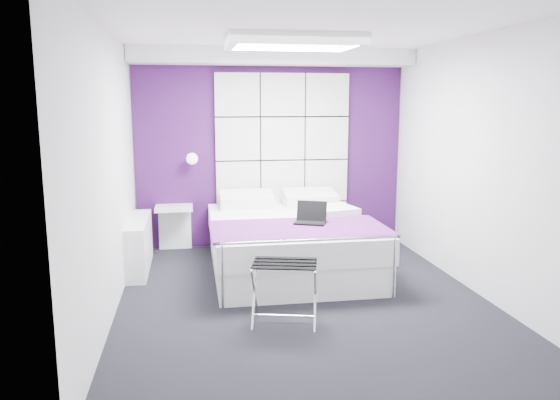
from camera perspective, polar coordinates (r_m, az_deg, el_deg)
name	(u,v)px	position (r m, az deg, el deg)	size (l,w,h in m)	color
floor	(303,300)	(5.51, 2.47, -10.36)	(4.40, 4.40, 0.00)	black
ceiling	(306,28)	(5.21, 2.70, 17.52)	(4.40, 4.40, 0.00)	white
wall_back	(271,150)	(7.36, -0.97, 5.24)	(3.60, 3.60, 0.00)	silver
wall_left	(109,174)	(5.14, -17.47, 2.64)	(4.40, 4.40, 0.00)	silver
wall_right	(480,166)	(5.84, 20.15, 3.34)	(4.40, 4.40, 0.00)	silver
accent_wall	(271,150)	(7.35, -0.96, 5.23)	(3.58, 0.02, 2.58)	#391046
soffit	(273,57)	(7.11, -0.70, 14.75)	(3.58, 0.50, 0.20)	white
headboard	(283,160)	(7.33, 0.26, 4.20)	(1.80, 0.08, 2.30)	silver
skylight	(293,41)	(5.79, 1.40, 16.29)	(1.36, 0.86, 0.12)	white
wall_lamp	(192,158)	(7.15, -9.18, 4.32)	(0.15, 0.15, 0.15)	white
radiator	(139,244)	(6.59, -14.51, -4.51)	(0.22, 1.20, 0.60)	white
bed	(289,241)	(6.38, 0.98, -4.35)	(1.86, 2.25, 0.78)	white
nightstand	(174,208)	(7.20, -11.02, -0.81)	(0.48, 0.37, 0.05)	white
luggage_rack	(285,292)	(4.89, 0.50, -9.64)	(0.56, 0.41, 0.55)	silver
laptop	(309,218)	(5.97, 3.08, -1.84)	(0.33, 0.24, 0.24)	black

